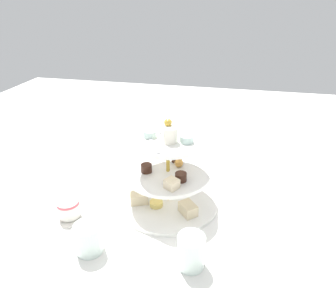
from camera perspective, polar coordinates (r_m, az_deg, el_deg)
name	(u,v)px	position (r m, az deg, el deg)	size (l,w,h in m)	color
ground_plane	(168,202)	(0.89, 0.00, -10.77)	(2.40, 2.40, 0.00)	white
tiered_serving_stand	(168,179)	(0.84, 0.00, -6.51)	(0.28, 0.28, 0.26)	white
water_glass_tall_right	(174,145)	(1.07, 1.16, -0.10)	(0.07, 0.07, 0.11)	silver
water_glass_short_left	(89,238)	(0.75, -14.62, -16.66)	(0.06, 0.06, 0.07)	silver
teacup_with_saucer	(69,210)	(0.86, -18.01, -11.58)	(0.09, 0.09, 0.05)	white
butter_knife_left	(272,196)	(0.96, 18.83, -9.17)	(0.17, 0.01, 0.00)	silver
butter_knife_right	(90,172)	(1.05, -14.37, -5.04)	(0.17, 0.01, 0.00)	silver
water_glass_mid_back	(191,251)	(0.69, 4.32, -19.38)	(0.06, 0.06, 0.08)	silver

